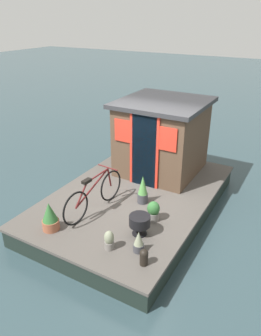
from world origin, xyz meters
TOP-DOWN VIEW (x-y plane):
  - ground_plane at (0.00, 0.00)m, footprint 60.00×60.00m
  - houseboat_deck at (0.00, 0.00)m, footprint 4.93×3.19m
  - houseboat_cabin at (1.35, 0.00)m, footprint 2.06×2.02m
  - bicycle at (-1.05, 0.35)m, footprint 1.76×0.50m
  - potted_plant_basil at (-1.97, 0.70)m, footprint 0.32×0.32m
  - potted_plant_geranium at (-0.28, -0.34)m, footprint 0.22×0.22m
  - potted_plant_lavender at (-1.89, -0.55)m, footprint 0.17×0.17m
  - potted_plant_mint at (-1.70, -1.02)m, footprint 0.19×0.19m
  - potted_plant_sage at (-0.75, -0.83)m, footprint 0.25×0.25m
  - charcoal_grill at (-1.27, -0.81)m, footprint 0.39×0.39m
  - mooring_bollard at (-1.94, -1.25)m, footprint 0.14×0.14m

SIDE VIEW (x-z plane):
  - ground_plane at x=0.00m, z-range 0.00..0.00m
  - houseboat_deck at x=0.00m, z-range 0.00..0.47m
  - mooring_bollard at x=-1.94m, z-range 0.47..0.77m
  - potted_plant_lavender at x=-1.89m, z-range 0.46..0.82m
  - potted_plant_mint at x=-1.70m, z-range 0.46..0.85m
  - potted_plant_sage at x=-0.75m, z-range 0.47..0.87m
  - potted_plant_basil at x=-1.97m, z-range 0.45..1.02m
  - charcoal_grill at x=-1.27m, z-range 0.55..0.93m
  - potted_plant_geranium at x=-0.28m, z-range 0.45..1.08m
  - bicycle at x=-1.05m, z-range 0.44..1.25m
  - houseboat_cabin at x=1.35m, z-range 0.48..2.29m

